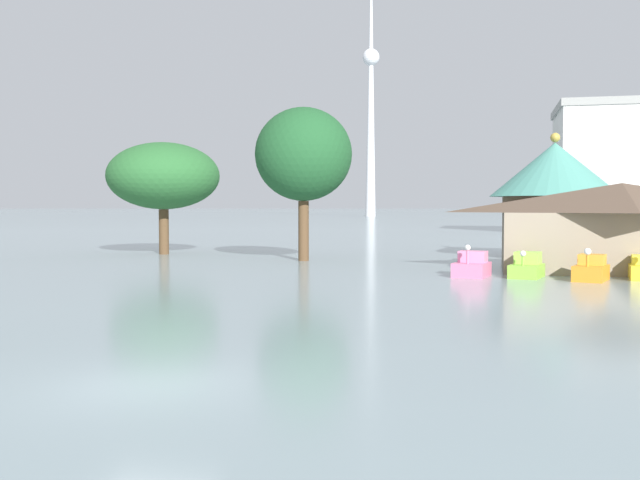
{
  "coord_description": "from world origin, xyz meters",
  "views": [
    {
      "loc": [
        6.98,
        -14.1,
        3.8
      ],
      "look_at": [
        -0.07,
        16.21,
        2.34
      ],
      "focal_mm": 41.06,
      "sensor_mm": 36.0,
      "label": 1
    }
  ],
  "objects": [
    {
      "name": "shoreline_tree_mid",
      "position": [
        -5.54,
        34.72,
        7.3
      ],
      "size": [
        6.67,
        6.67,
        10.55
      ],
      "color": "brown",
      "rests_on": "ground"
    },
    {
      "name": "ground_plane",
      "position": [
        0.0,
        0.0,
        0.0
      ],
      "size": [
        2000.0,
        2000.0,
        0.0
      ],
      "primitive_type": "plane",
      "color": "gray"
    },
    {
      "name": "green_roof_pavilion",
      "position": [
        11.53,
        41.52,
        4.68
      ],
      "size": [
        9.24,
        9.24,
        9.08
      ],
      "color": "brown",
      "rests_on": "ground"
    },
    {
      "name": "distant_broadcast_tower",
      "position": [
        -34.88,
        246.06,
        51.88
      ],
      "size": [
        6.07,
        6.07,
        128.85
      ],
      "color": "silver",
      "rests_on": "ground"
    },
    {
      "name": "boathouse",
      "position": [
        14.34,
        30.66,
        2.68
      ],
      "size": [
        14.24,
        7.76,
        5.11
      ],
      "color": "gray",
      "rests_on": "ground"
    },
    {
      "name": "pedal_boat_orange",
      "position": [
        12.01,
        25.01,
        0.55
      ],
      "size": [
        2.1,
        2.69,
        1.71
      ],
      "rotation": [
        0.0,
        0.0,
        -1.87
      ],
      "color": "orange",
      "rests_on": "ground"
    },
    {
      "name": "pedal_boat_pink",
      "position": [
        6.06,
        25.8,
        0.55
      ],
      "size": [
        2.11,
        2.55,
        1.76
      ],
      "rotation": [
        0.0,
        0.0,
        -1.78
      ],
      "color": "pink",
      "rests_on": "ground"
    },
    {
      "name": "shoreline_tree_tall_left",
      "position": [
        -17.93,
        38.9,
        6.11
      ],
      "size": [
        8.76,
        8.76,
        8.75
      ],
      "color": "brown",
      "rests_on": "ground"
    },
    {
      "name": "pedal_boat_lime",
      "position": [
        8.92,
        25.96,
        0.54
      ],
      "size": [
        2.03,
        2.67,
        1.48
      ],
      "rotation": [
        0.0,
        0.0,
        -1.82
      ],
      "color": "#8CCC3F",
      "rests_on": "ground"
    }
  ]
}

